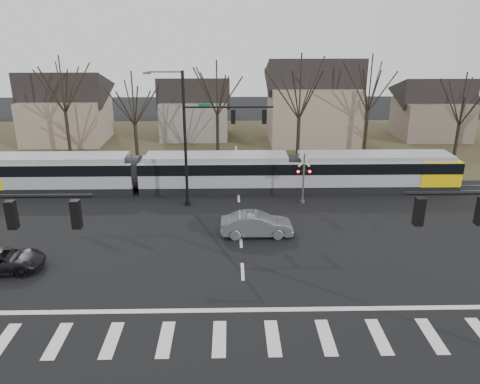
{
  "coord_description": "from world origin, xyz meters",
  "views": [
    {
      "loc": [
        -0.64,
        -21.48,
        13.27
      ],
      "look_at": [
        0.0,
        9.0,
        2.3
      ],
      "focal_mm": 35.0,
      "sensor_mm": 36.0,
      "label": 1
    }
  ],
  "objects_px": {
    "rail_crossing_signal": "(303,180)",
    "suv": "(1,260)",
    "tram": "(215,171)",
    "sedan": "(257,224)"
  },
  "relations": [
    {
      "from": "sedan",
      "to": "tram",
      "type": "bearing_deg",
      "value": 17.85
    },
    {
      "from": "suv",
      "to": "rail_crossing_signal",
      "type": "distance_m",
      "value": 21.43
    },
    {
      "from": "tram",
      "to": "sedan",
      "type": "distance_m",
      "value": 9.68
    },
    {
      "from": "suv",
      "to": "rail_crossing_signal",
      "type": "bearing_deg",
      "value": -67.15
    },
    {
      "from": "tram",
      "to": "rail_crossing_signal",
      "type": "distance_m",
      "value": 7.68
    },
    {
      "from": "rail_crossing_signal",
      "to": "suv",
      "type": "bearing_deg",
      "value": -150.92
    },
    {
      "from": "sedan",
      "to": "suv",
      "type": "distance_m",
      "value": 15.4
    },
    {
      "from": "tram",
      "to": "sedan",
      "type": "bearing_deg",
      "value": -71.67
    },
    {
      "from": "tram",
      "to": "rail_crossing_signal",
      "type": "bearing_deg",
      "value": -24.68
    },
    {
      "from": "tram",
      "to": "suv",
      "type": "relative_size",
      "value": 8.3
    }
  ]
}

